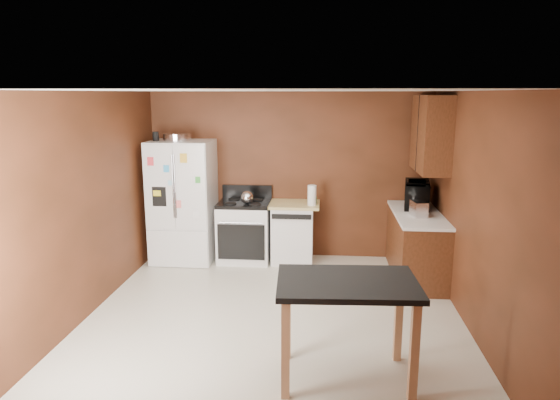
# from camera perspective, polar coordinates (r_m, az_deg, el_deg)

# --- Properties ---
(floor) EXTENTS (4.50, 4.50, 0.00)m
(floor) POSITION_cam_1_polar(r_m,az_deg,el_deg) (5.78, -0.69, -13.21)
(floor) COLOR beige
(floor) RESTS_ON ground
(ceiling) EXTENTS (4.50, 4.50, 0.00)m
(ceiling) POSITION_cam_1_polar(r_m,az_deg,el_deg) (5.23, -0.76, 12.40)
(ceiling) COLOR white
(ceiling) RESTS_ON ground
(wall_back) EXTENTS (4.20, 0.00, 4.20)m
(wall_back) POSITION_cam_1_polar(r_m,az_deg,el_deg) (7.57, 1.05, 2.81)
(wall_back) COLOR #602D19
(wall_back) RESTS_ON ground
(wall_front) EXTENTS (4.20, 0.00, 4.20)m
(wall_front) POSITION_cam_1_polar(r_m,az_deg,el_deg) (3.24, -4.92, -10.14)
(wall_front) COLOR #602D19
(wall_front) RESTS_ON ground
(wall_left) EXTENTS (0.00, 4.50, 4.50)m
(wall_left) POSITION_cam_1_polar(r_m,az_deg,el_deg) (5.96, -21.24, -0.57)
(wall_left) COLOR #602D19
(wall_left) RESTS_ON ground
(wall_right) EXTENTS (0.00, 4.50, 4.50)m
(wall_right) POSITION_cam_1_polar(r_m,az_deg,el_deg) (5.56, 21.34, -1.44)
(wall_right) COLOR #602D19
(wall_right) RESTS_ON ground
(roasting_pan) EXTENTS (0.41, 0.41, 0.10)m
(roasting_pan) POSITION_cam_1_polar(r_m,az_deg,el_deg) (7.43, -11.65, 7.06)
(roasting_pan) COLOR silver
(roasting_pan) RESTS_ON refrigerator
(pen_cup) EXTENTS (0.09, 0.09, 0.13)m
(pen_cup) POSITION_cam_1_polar(r_m,az_deg,el_deg) (7.43, -14.02, 7.07)
(pen_cup) COLOR black
(pen_cup) RESTS_ON refrigerator
(kettle) EXTENTS (0.19, 0.19, 0.19)m
(kettle) POSITION_cam_1_polar(r_m,az_deg,el_deg) (7.23, -3.79, 0.29)
(kettle) COLOR silver
(kettle) RESTS_ON gas_range
(paper_towel) EXTENTS (0.13, 0.13, 0.29)m
(paper_towel) POSITION_cam_1_polar(r_m,az_deg,el_deg) (7.18, 3.67, 0.54)
(paper_towel) COLOR white
(paper_towel) RESTS_ON dishwasher
(green_canister) EXTENTS (0.12, 0.12, 0.10)m
(green_canister) POSITION_cam_1_polar(r_m,az_deg,el_deg) (7.34, 3.88, 0.02)
(green_canister) COLOR green
(green_canister) RESTS_ON dishwasher
(toaster) EXTENTS (0.21, 0.29, 0.20)m
(toaster) POSITION_cam_1_polar(r_m,az_deg,el_deg) (6.75, 15.58, -0.97)
(toaster) COLOR silver
(toaster) RESTS_ON right_cabinets
(microwave) EXTENTS (0.50, 0.66, 0.34)m
(microwave) POSITION_cam_1_polar(r_m,az_deg,el_deg) (7.24, 15.37, 0.48)
(microwave) COLOR black
(microwave) RESTS_ON right_cabinets
(refrigerator) EXTENTS (0.90, 0.80, 1.80)m
(refrigerator) POSITION_cam_1_polar(r_m,az_deg,el_deg) (7.53, -11.03, -0.17)
(refrigerator) COLOR white
(refrigerator) RESTS_ON ground
(gas_range) EXTENTS (0.76, 0.68, 1.10)m
(gas_range) POSITION_cam_1_polar(r_m,az_deg,el_deg) (7.50, -4.05, -3.48)
(gas_range) COLOR white
(gas_range) RESTS_ON ground
(dishwasher) EXTENTS (0.78, 0.63, 0.89)m
(dishwasher) POSITION_cam_1_polar(r_m,az_deg,el_deg) (7.44, 1.47, -3.65)
(dishwasher) COLOR white
(dishwasher) RESTS_ON ground
(right_cabinets) EXTENTS (0.63, 1.58, 2.45)m
(right_cabinets) POSITION_cam_1_polar(r_m,az_deg,el_deg) (6.98, 15.78, -1.31)
(right_cabinets) COLOR #602E1A
(right_cabinets) RESTS_ON ground
(island) EXTENTS (1.24, 0.86, 0.91)m
(island) POSITION_cam_1_polar(r_m,az_deg,el_deg) (4.40, 7.66, -10.85)
(island) COLOR black
(island) RESTS_ON ground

